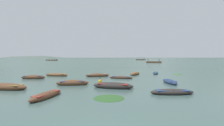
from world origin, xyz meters
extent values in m
plane|color=#425B56|center=(0.00, 1500.00, 0.00)|extent=(6000.00, 6000.00, 0.00)
cone|color=#56665B|center=(-361.37, 2057.73, 277.28)|extent=(2118.23, 2118.23, 554.56)
cone|color=slate|center=(351.26, 2064.81, 207.00)|extent=(1476.00, 1476.00, 413.99)
cone|color=#4C5B56|center=(1314.27, 2161.69, 270.15)|extent=(1535.31, 1535.31, 540.30)
ellipsoid|color=navy|center=(9.70, 23.38, 0.13)|extent=(1.86, 3.29, 0.43)
cube|color=#197A56|center=(9.70, 23.38, 0.26)|extent=(1.34, 2.37, 0.05)
cube|color=navy|center=(9.70, 23.38, 0.31)|extent=(0.58, 0.27, 0.04)
ellipsoid|color=navy|center=(7.85, 12.88, 0.16)|extent=(0.98, 3.10, 0.55)
cube|color=#28519E|center=(7.85, 12.88, 0.33)|extent=(0.70, 2.23, 0.05)
cube|color=navy|center=(7.85, 12.88, 0.38)|extent=(0.63, 0.09, 0.04)
ellipsoid|color=brown|center=(-0.50, 19.92, 0.18)|extent=(3.70, 1.50, 0.59)
cube|color=#B7B2A3|center=(-0.50, 19.92, 0.36)|extent=(2.66, 1.08, 0.05)
cube|color=brown|center=(-0.50, 19.92, 0.41)|extent=(0.16, 0.76, 0.04)
ellipsoid|color=brown|center=(-6.90, 20.90, 0.17)|extent=(3.82, 1.97, 0.58)
cube|color=olive|center=(-6.90, 20.90, 0.35)|extent=(2.75, 1.42, 0.05)
cube|color=brown|center=(-6.90, 20.90, 0.40)|extent=(0.26, 0.74, 0.04)
ellipsoid|color=brown|center=(-2.91, 12.45, 0.20)|extent=(3.42, 1.24, 0.67)
cube|color=#28519E|center=(-2.91, 12.45, 0.40)|extent=(2.46, 0.89, 0.05)
cube|color=brown|center=(-2.91, 12.45, 0.45)|extent=(0.11, 0.77, 0.04)
ellipsoid|color=#2D2826|center=(1.28, 10.46, 0.21)|extent=(4.14, 2.48, 0.69)
cube|color=#B22D28|center=(1.28, 10.46, 0.41)|extent=(2.98, 1.78, 0.05)
cube|color=#2D2826|center=(1.28, 10.46, 0.46)|extent=(0.36, 0.87, 0.04)
ellipsoid|color=#4C3323|center=(2.83, 17.31, 0.13)|extent=(3.37, 1.77, 0.45)
cube|color=#28519E|center=(2.83, 17.31, 0.27)|extent=(2.43, 1.28, 0.05)
cube|color=#4C3323|center=(2.83, 17.31, 0.32)|extent=(0.24, 0.55, 0.04)
ellipsoid|color=#2D2826|center=(5.83, 7.65, 0.15)|extent=(3.50, 1.21, 0.51)
cube|color=#28519E|center=(5.83, 7.65, 0.31)|extent=(2.52, 0.87, 0.05)
cube|color=#2D2826|center=(5.83, 7.65, 0.36)|extent=(0.11, 0.73, 0.04)
ellipsoid|color=brown|center=(-9.20, 17.82, 0.19)|extent=(3.34, 1.27, 0.63)
cube|color=#28519E|center=(-9.20, 17.82, 0.38)|extent=(2.40, 0.91, 0.05)
cube|color=brown|center=(-9.20, 17.82, 0.43)|extent=(0.12, 0.73, 0.04)
ellipsoid|color=brown|center=(5.73, 22.11, 0.17)|extent=(2.70, 3.64, 0.56)
cube|color=olive|center=(5.73, 22.11, 0.33)|extent=(1.94, 2.62, 0.05)
cube|color=brown|center=(5.73, 22.11, 0.38)|extent=(0.72, 0.44, 0.04)
ellipsoid|color=brown|center=(-8.67, 10.49, 0.21)|extent=(4.61, 2.41, 0.69)
cube|color=olive|center=(-8.67, 10.49, 0.41)|extent=(3.32, 1.74, 0.05)
cube|color=brown|center=(-8.67, 10.49, 0.46)|extent=(0.31, 0.91, 0.04)
ellipsoid|color=brown|center=(-3.81, 7.08, 0.16)|extent=(1.91, 3.54, 0.53)
cube|color=#B22D28|center=(-3.81, 7.08, 0.32)|extent=(1.38, 2.55, 0.05)
cube|color=brown|center=(-3.81, 7.08, 0.37)|extent=(0.60, 0.26, 0.04)
cube|color=brown|center=(39.11, 158.96, 0.27)|extent=(10.01, 4.53, 0.90)
cylinder|color=#4C4742|center=(35.30, 157.86, 1.40)|extent=(0.10, 0.10, 1.80)
cylinder|color=#4C4742|center=(35.54, 160.68, 1.40)|extent=(0.10, 0.10, 1.80)
cylinder|color=#4C4742|center=(42.67, 157.23, 1.40)|extent=(0.10, 0.10, 1.80)
cylinder|color=#4C4742|center=(42.91, 160.05, 1.40)|extent=(0.10, 0.10, 1.80)
cube|color=#334C75|center=(39.11, 158.96, 2.29)|extent=(8.41, 3.81, 0.12)
cube|color=brown|center=(26.72, 77.88, 0.27)|extent=(7.93, 4.18, 0.90)
cylinder|color=#4C4742|center=(23.70, 77.40, 1.40)|extent=(0.10, 0.10, 1.80)
cylinder|color=#4C4742|center=(24.11, 79.47, 1.40)|extent=(0.10, 0.10, 1.80)
cylinder|color=#4C4742|center=(29.32, 76.29, 1.40)|extent=(0.10, 0.10, 1.80)
cylinder|color=#4C4742|center=(29.73, 78.36, 1.40)|extent=(0.10, 0.10, 1.80)
cube|color=beige|center=(26.72, 77.88, 2.29)|extent=(6.66, 3.51, 0.12)
cube|color=brown|center=(-44.34, 141.48, 0.27)|extent=(10.28, 6.12, 0.90)
cylinder|color=#4C4742|center=(-40.44, 141.73, 1.40)|extent=(0.10, 0.10, 1.80)
cylinder|color=#4C4742|center=(-41.19, 139.15, 1.40)|extent=(0.10, 0.10, 1.80)
cylinder|color=#4C4742|center=(-47.49, 143.80, 1.40)|extent=(0.10, 0.10, 1.80)
cylinder|color=#4C4742|center=(-48.25, 141.22, 1.40)|extent=(0.10, 0.10, 1.80)
cube|color=#9E998E|center=(-44.34, 141.48, 2.29)|extent=(8.63, 5.14, 0.12)
sphere|color=yellow|center=(-0.01, 14.25, 0.09)|extent=(0.44, 0.44, 0.44)
cylinder|color=black|center=(-0.01, 14.25, 0.48)|extent=(0.06, 0.06, 0.79)
ellipsoid|color=#38662D|center=(12.98, 21.80, 0.00)|extent=(2.05, 2.16, 0.14)
ellipsoid|color=#2D5628|center=(0.73, 6.61, 0.00)|extent=(2.38, 2.38, 0.14)
camera|label=1|loc=(0.29, -4.97, 2.95)|focal=26.15mm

